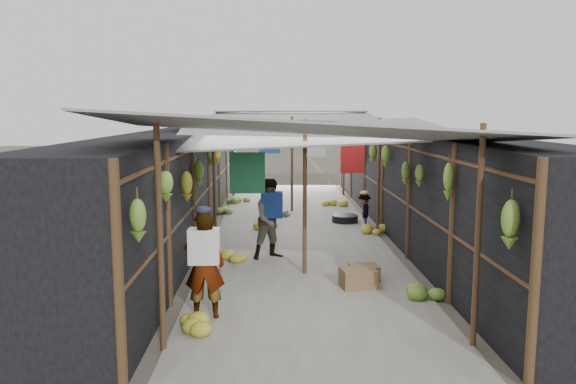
{
  "coord_description": "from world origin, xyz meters",
  "views": [
    {
      "loc": [
        -0.54,
        -6.18,
        2.72
      ],
      "look_at": [
        -0.25,
        4.11,
        1.25
      ],
      "focal_mm": 35.0,
      "sensor_mm": 36.0,
      "label": 1
    }
  ],
  "objects": [
    {
      "name": "ground",
      "position": [
        0.0,
        0.0,
        0.0
      ],
      "size": [
        80.0,
        80.0,
        0.0
      ],
      "primitive_type": "plane",
      "color": "#6B6356",
      "rests_on": "ground"
    },
    {
      "name": "aisle_slab",
      "position": [
        0.0,
        6.5,
        0.01
      ],
      "size": [
        3.6,
        16.0,
        0.02
      ],
      "primitive_type": "cube",
      "color": "#9E998E",
      "rests_on": "ground"
    },
    {
      "name": "stall_left",
      "position": [
        -2.7,
        6.5,
        1.15
      ],
      "size": [
        1.4,
        15.0,
        2.3
      ],
      "primitive_type": "cube",
      "color": "black",
      "rests_on": "ground"
    },
    {
      "name": "stall_right",
      "position": [
        2.7,
        6.5,
        1.15
      ],
      "size": [
        1.4,
        15.0,
        2.3
      ],
      "primitive_type": "cube",
      "color": "black",
      "rests_on": "ground"
    },
    {
      "name": "crate_near",
      "position": [
        0.94,
        2.57,
        0.14
      ],
      "size": [
        0.48,
        0.39,
        0.27
      ],
      "primitive_type": "cube",
      "rotation": [
        0.0,
        0.0,
        0.06
      ],
      "color": "#886345",
      "rests_on": "ground"
    },
    {
      "name": "crate_mid",
      "position": [
        0.79,
        2.21,
        0.16
      ],
      "size": [
        0.57,
        0.48,
        0.31
      ],
      "primitive_type": "cube",
      "rotation": [
        0.0,
        0.0,
        0.14
      ],
      "color": "#886345",
      "rests_on": "ground"
    },
    {
      "name": "crate_back",
      "position": [
        -0.59,
        8.44,
        0.15
      ],
      "size": [
        0.58,
        0.54,
        0.3
      ],
      "primitive_type": "cube",
      "rotation": [
        0.0,
        0.0,
        -0.41
      ],
      "color": "#886345",
      "rests_on": "ground"
    },
    {
      "name": "black_basin",
      "position": [
        1.26,
        7.42,
        0.1
      ],
      "size": [
        0.64,
        0.64,
        0.19
      ],
      "primitive_type": "cylinder",
      "color": "black",
      "rests_on": "ground"
    },
    {
      "name": "vendor_elderly",
      "position": [
        -1.43,
        1.0,
        0.72
      ],
      "size": [
        0.54,
        0.36,
        1.45
      ],
      "primitive_type": "imported",
      "rotation": [
        0.0,
        0.0,
        3.18
      ],
      "color": "white",
      "rests_on": "ground"
    },
    {
      "name": "shopper_blue",
      "position": [
        -0.55,
        4.06,
        0.75
      ],
      "size": [
        0.9,
        0.81,
        1.5
      ],
      "primitive_type": "imported",
      "rotation": [
        0.0,
        0.0,
        0.4
      ],
      "color": "#1D3E92",
      "rests_on": "ground"
    },
    {
      "name": "vendor_seated",
      "position": [
        1.6,
        6.61,
        0.43
      ],
      "size": [
        0.4,
        0.6,
        0.85
      ],
      "primitive_type": "imported",
      "rotation": [
        0.0,
        0.0,
        -1.73
      ],
      "color": "#4F4B44",
      "rests_on": "ground"
    },
    {
      "name": "market_canopy",
      "position": [
        0.03,
        6.85,
        2.41
      ],
      "size": [
        5.62,
        15.2,
        2.77
      ],
      "color": "brown",
      "rests_on": "ground"
    },
    {
      "name": "hanging_bananas",
      "position": [
        -0.16,
        6.65,
        1.67
      ],
      "size": [
        3.96,
        14.36,
        0.82
      ],
      "color": "olive",
      "rests_on": "ground"
    },
    {
      "name": "floor_bananas",
      "position": [
        -0.36,
        6.85,
        0.14
      ],
      "size": [
        3.96,
        10.51,
        0.33
      ],
      "color": "olive",
      "rests_on": "ground"
    }
  ]
}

